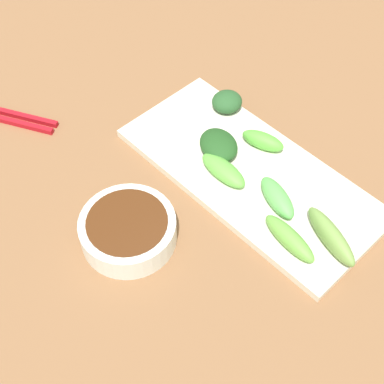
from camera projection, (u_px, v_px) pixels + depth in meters
The scene contains 10 objects.
tabletop at pixel (196, 199), 0.75m from camera, with size 2.10×2.10×0.02m, color brown.
sauce_bowl at pixel (128, 229), 0.69m from camera, with size 0.12×0.12×0.04m.
serving_plate at pixel (250, 173), 0.76m from camera, with size 0.17×0.37×0.01m, color silver.
broccoli_stalk_0 at pixel (223, 170), 0.74m from camera, with size 0.03×0.08×0.02m, color #62B643.
broccoli_leafy_1 at pixel (227, 102), 0.82m from camera, with size 0.05×0.04×0.03m, color #29572A.
broccoli_stalk_2 at pixel (331, 236), 0.67m from camera, with size 0.02×0.09×0.03m, color #759E48.
broccoli_stalk_3 at pixel (263, 141), 0.77m from camera, with size 0.02×0.06×0.02m, color #5CB83D.
broccoli_stalk_4 at pixel (277, 198), 0.71m from camera, with size 0.03×0.07×0.02m, color #60B755.
broccoli_stalk_5 at pixel (290, 238), 0.67m from camera, with size 0.02×0.08×0.02m, color #69AD43.
broccoli_leafy_6 at pixel (219, 145), 0.77m from camera, with size 0.05×0.06×0.03m, color #22501F.
Camera 1 is at (-0.32, -0.32, 0.61)m, focal length 51.60 mm.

